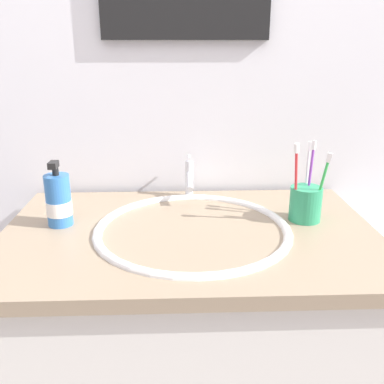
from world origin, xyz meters
TOP-DOWN VIEW (x-y plane):
  - tiled_wall_back at (0.00, 0.35)m, footprint 2.14×0.04m
  - vanity_counter at (0.00, 0.00)m, footprint 0.94×0.61m
  - sink_basin at (0.01, 0.00)m, footprint 0.50×0.50m
  - faucet at (0.01, 0.24)m, footprint 0.02×0.14m
  - toothbrush_cup at (0.31, 0.06)m, footprint 0.08×0.08m
  - toothbrush_red at (0.27, 0.04)m, footprint 0.03×0.03m
  - toothbrush_white at (0.32, 0.10)m, footprint 0.02×0.04m
  - toothbrush_purple at (0.32, 0.08)m, footprint 0.03×0.03m
  - toothbrush_green at (0.34, 0.03)m, footprint 0.04×0.02m
  - soap_dispenser at (-0.33, 0.05)m, footprint 0.07×0.07m

SIDE VIEW (x-z plane):
  - vanity_counter at x=0.00m, z-range 0.00..0.91m
  - sink_basin at x=0.01m, z-range 0.81..0.93m
  - toothbrush_cup at x=0.31m, z-range 0.91..1.00m
  - faucet at x=0.01m, z-range 0.91..1.03m
  - soap_dispenser at x=-0.33m, z-range 0.89..1.06m
  - toothbrush_green at x=0.34m, z-range 0.93..1.11m
  - toothbrush_white at x=0.32m, z-range 0.93..1.12m
  - toothbrush_purple at x=0.32m, z-range 0.93..1.13m
  - toothbrush_red at x=0.27m, z-range 0.93..1.14m
  - tiled_wall_back at x=0.00m, z-range 0.00..2.40m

